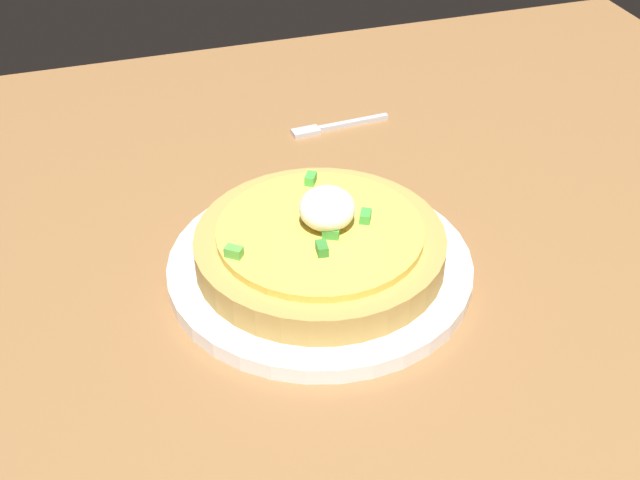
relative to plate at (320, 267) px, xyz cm
name	(u,v)px	position (x,y,z in cm)	size (l,w,h in cm)	color
dining_table	(481,279)	(2.97, 13.05, -2.25)	(96.20, 85.21, 3.12)	brown
plate	(320,267)	(0.00, 0.00, 0.00)	(24.20, 24.20, 1.37)	white
pizza	(320,243)	(-0.01, 0.03, 2.33)	(19.69, 19.69, 6.33)	#B38C45
fork	(332,127)	(-21.97, 8.23, -0.43)	(1.69, 10.55, 0.50)	#B7B7BC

